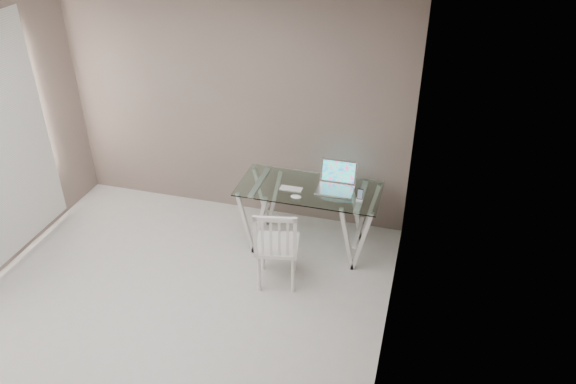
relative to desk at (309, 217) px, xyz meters
The scene contains 7 objects.
room 2.39m from the desk, 122.84° to the right, with size 4.50×4.52×2.71m.
desk is the anchor object (origin of this frame).
chair 0.76m from the desk, 101.26° to the right, with size 0.49×0.49×0.91m.
laptop 0.51m from the desk, 18.41° to the left, with size 0.38×0.35×0.26m.
keyboard 0.41m from the desk, 159.00° to the right, with size 0.25×0.11×0.01m, color silver.
mouse 0.45m from the desk, 109.77° to the right, with size 0.11×0.07×0.04m, color white.
phone_dock 0.69m from the desk, 10.15° to the right, with size 0.07×0.07×0.13m.
Camera 1 is at (2.15, -3.25, 3.79)m, focal length 35.00 mm.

